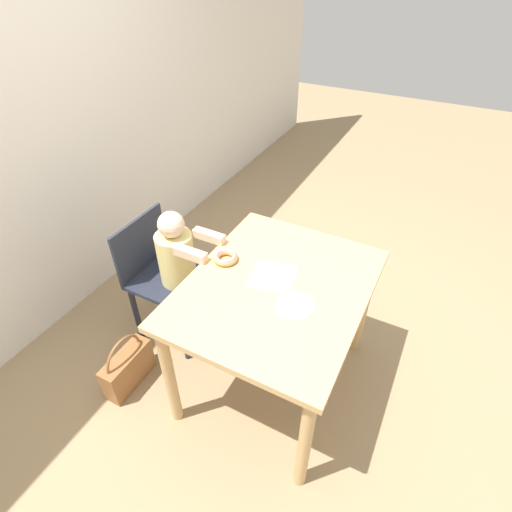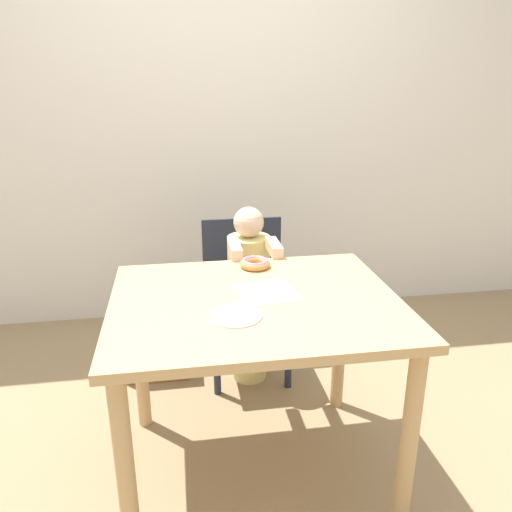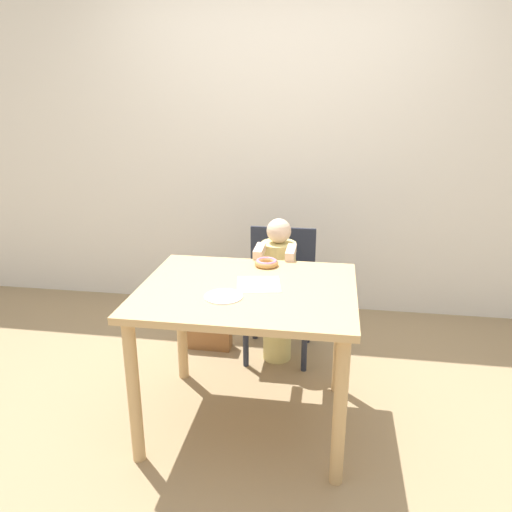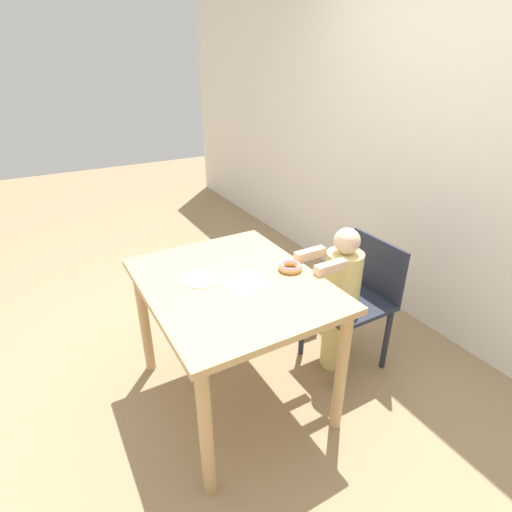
{
  "view_description": "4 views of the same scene",
  "coord_description": "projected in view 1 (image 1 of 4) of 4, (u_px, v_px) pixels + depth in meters",
  "views": [
    {
      "loc": [
        -1.32,
        -0.57,
        2.1
      ],
      "look_at": [
        0.02,
        0.13,
        0.89
      ],
      "focal_mm": 28.0,
      "sensor_mm": 36.0,
      "label": 1
    },
    {
      "loc": [
        -0.26,
        -1.64,
        1.52
      ],
      "look_at": [
        0.02,
        0.13,
        0.89
      ],
      "focal_mm": 35.0,
      "sensor_mm": 36.0,
      "label": 2
    },
    {
      "loc": [
        0.39,
        -2.22,
        1.69
      ],
      "look_at": [
        0.02,
        0.13,
        0.89
      ],
      "focal_mm": 35.0,
      "sensor_mm": 36.0,
      "label": 3
    },
    {
      "loc": [
        1.58,
        -0.76,
        1.78
      ],
      "look_at": [
        0.02,
        0.13,
        0.89
      ],
      "focal_mm": 28.0,
      "sensor_mm": 36.0,
      "label": 4
    }
  ],
  "objects": [
    {
      "name": "ground_plane",
      "position": [
        273.0,
        378.0,
        2.43
      ],
      "size": [
        12.0,
        12.0,
        0.0
      ],
      "primitive_type": "plane",
      "color": "#997F5B"
    },
    {
      "name": "wall_back",
      "position": [
        25.0,
        133.0,
        2.22
      ],
      "size": [
        8.0,
        0.05,
        2.5
      ],
      "color": "silver",
      "rests_on": "ground_plane"
    },
    {
      "name": "dining_table",
      "position": [
        276.0,
        302.0,
        2.02
      ],
      "size": [
        1.05,
        0.85,
        0.77
      ],
      "color": "tan",
      "rests_on": "ground_plane"
    },
    {
      "name": "chair",
      "position": [
        165.0,
        275.0,
        2.49
      ],
      "size": [
        0.44,
        0.44,
        0.82
      ],
      "color": "#232838",
      "rests_on": "ground_plane"
    },
    {
      "name": "child_figure",
      "position": [
        180.0,
        278.0,
        2.43
      ],
      "size": [
        0.23,
        0.39,
        0.94
      ],
      "color": "#E0D17F",
      "rests_on": "ground_plane"
    },
    {
      "name": "donut",
      "position": [
        226.0,
        257.0,
        2.09
      ],
      "size": [
        0.13,
        0.13,
        0.04
      ],
      "color": "tan",
      "rests_on": "dining_table"
    },
    {
      "name": "napkin",
      "position": [
        273.0,
        276.0,
        2.0
      ],
      "size": [
        0.24,
        0.24,
        0.0
      ],
      "color": "white",
      "rests_on": "dining_table"
    },
    {
      "name": "handbag",
      "position": [
        128.0,
        368.0,
        2.33
      ],
      "size": [
        0.33,
        0.11,
        0.37
      ],
      "color": "brown",
      "rests_on": "ground_plane"
    },
    {
      "name": "plate",
      "position": [
        295.0,
        305.0,
        1.84
      ],
      "size": [
        0.18,
        0.18,
        0.01
      ],
      "color": "white",
      "rests_on": "dining_table"
    }
  ]
}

